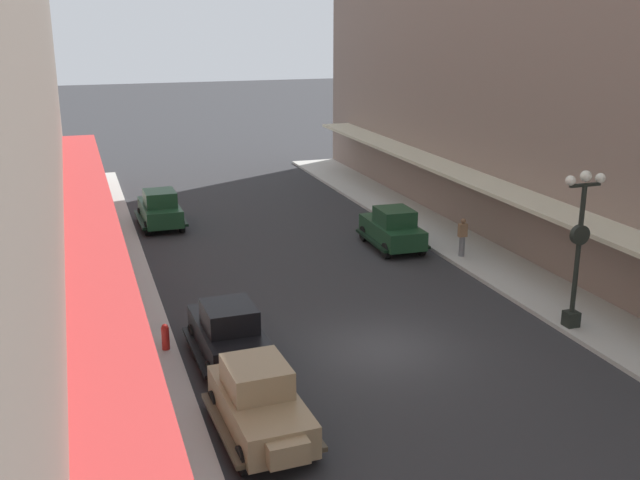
# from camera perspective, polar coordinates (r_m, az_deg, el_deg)

# --- Properties ---
(ground_plane) EXTENTS (200.00, 200.00, 0.00)m
(ground_plane) POSITION_cam_1_polar(r_m,az_deg,el_deg) (23.31, 4.74, -8.28)
(ground_plane) COLOR #2D2D30
(sidewalk_left) EXTENTS (3.00, 60.00, 0.15)m
(sidewalk_left) POSITION_cam_1_polar(r_m,az_deg,el_deg) (21.70, -14.12, -10.55)
(sidewalk_left) COLOR #B7B5AD
(sidewalk_left) RESTS_ON ground
(sidewalk_right) EXTENTS (3.00, 60.00, 0.15)m
(sidewalk_right) POSITION_cam_1_polar(r_m,az_deg,el_deg) (26.94, 19.65, -5.54)
(sidewalk_right) COLOR #B7B5AD
(sidewalk_right) RESTS_ON ground
(parked_car_0) EXTENTS (2.24, 4.30, 1.84)m
(parked_car_0) POSITION_cam_1_polar(r_m,az_deg,el_deg) (32.92, 5.56, 0.97)
(parked_car_0) COLOR #193D23
(parked_car_0) RESTS_ON ground
(parked_car_1) EXTENTS (2.20, 4.28, 1.84)m
(parked_car_1) POSITION_cam_1_polar(r_m,az_deg,el_deg) (36.95, -12.14, 2.41)
(parked_car_1) COLOR #193D23
(parked_car_1) RESTS_ON ground
(parked_car_2) EXTENTS (2.29, 4.31, 1.84)m
(parked_car_2) POSITION_cam_1_polar(r_m,az_deg,el_deg) (18.44, -4.64, -12.15)
(parked_car_2) COLOR #997F5B
(parked_car_2) RESTS_ON ground
(parked_car_3) EXTENTS (2.22, 4.29, 1.84)m
(parked_car_3) POSITION_cam_1_polar(r_m,az_deg,el_deg) (22.29, -7.03, -6.91)
(parked_car_3) COLOR black
(parked_car_3) RESTS_ON ground
(lamp_post_with_clock) EXTENTS (1.42, 0.44, 5.16)m
(lamp_post_with_clock) POSITION_cam_1_polar(r_m,az_deg,el_deg) (24.88, 19.19, -0.20)
(lamp_post_with_clock) COLOR black
(lamp_post_with_clock) RESTS_ON sidewalk_right
(fire_hydrant) EXTENTS (0.24, 0.24, 0.82)m
(fire_hydrant) POSITION_cam_1_polar(r_m,az_deg,el_deg) (23.17, -11.74, -7.24)
(fire_hydrant) COLOR #B21E19
(fire_hydrant) RESTS_ON sidewalk_left
(pedestrian_0) EXTENTS (0.36, 0.24, 1.64)m
(pedestrian_0) POSITION_cam_1_polar(r_m,az_deg,el_deg) (31.75, 10.83, 0.24)
(pedestrian_0) COLOR slate
(pedestrian_0) RESTS_ON sidewalk_right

